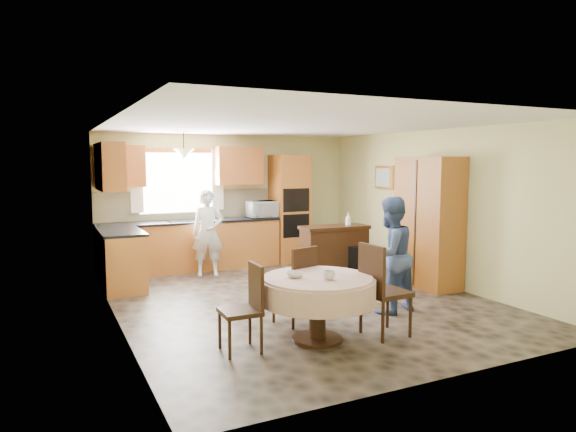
# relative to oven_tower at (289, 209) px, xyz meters

# --- Properties ---
(floor) EXTENTS (5.00, 6.00, 0.01)m
(floor) POSITION_rel_oven_tower_xyz_m (-1.15, -2.69, -1.06)
(floor) COLOR brown
(floor) RESTS_ON ground
(ceiling) EXTENTS (5.00, 6.00, 0.01)m
(ceiling) POSITION_rel_oven_tower_xyz_m (-1.15, -2.69, 1.44)
(ceiling) COLOR white
(ceiling) RESTS_ON wall_back
(wall_back) EXTENTS (5.00, 0.02, 2.50)m
(wall_back) POSITION_rel_oven_tower_xyz_m (-1.15, 0.31, 0.19)
(wall_back) COLOR #C6C37F
(wall_back) RESTS_ON floor
(wall_front) EXTENTS (5.00, 0.02, 2.50)m
(wall_front) POSITION_rel_oven_tower_xyz_m (-1.15, -5.69, 0.19)
(wall_front) COLOR #C6C37F
(wall_front) RESTS_ON floor
(wall_left) EXTENTS (0.02, 6.00, 2.50)m
(wall_left) POSITION_rel_oven_tower_xyz_m (-3.65, -2.69, 0.19)
(wall_left) COLOR #C6C37F
(wall_left) RESTS_ON floor
(wall_right) EXTENTS (0.02, 6.00, 2.50)m
(wall_right) POSITION_rel_oven_tower_xyz_m (1.35, -2.69, 0.19)
(wall_right) COLOR #C6C37F
(wall_right) RESTS_ON floor
(window) EXTENTS (1.40, 0.03, 1.10)m
(window) POSITION_rel_oven_tower_xyz_m (-2.15, 0.29, 0.54)
(window) COLOR white
(window) RESTS_ON wall_back
(curtain_left) EXTENTS (0.22, 0.02, 1.15)m
(curtain_left) POSITION_rel_oven_tower_xyz_m (-2.90, 0.24, 0.59)
(curtain_left) COLOR white
(curtain_left) RESTS_ON wall_back
(curtain_right) EXTENTS (0.22, 0.02, 1.15)m
(curtain_right) POSITION_rel_oven_tower_xyz_m (-1.40, 0.24, 0.59)
(curtain_right) COLOR white
(curtain_right) RESTS_ON wall_back
(base_cab_back) EXTENTS (3.30, 0.60, 0.88)m
(base_cab_back) POSITION_rel_oven_tower_xyz_m (-2.00, 0.01, -0.62)
(base_cab_back) COLOR #D07A37
(base_cab_back) RESTS_ON floor
(counter_back) EXTENTS (3.30, 0.64, 0.04)m
(counter_back) POSITION_rel_oven_tower_xyz_m (-2.00, 0.01, -0.16)
(counter_back) COLOR black
(counter_back) RESTS_ON base_cab_back
(base_cab_left) EXTENTS (0.60, 1.20, 0.88)m
(base_cab_left) POSITION_rel_oven_tower_xyz_m (-3.35, -0.89, -0.62)
(base_cab_left) COLOR #D07A37
(base_cab_left) RESTS_ON floor
(counter_left) EXTENTS (0.64, 1.20, 0.04)m
(counter_left) POSITION_rel_oven_tower_xyz_m (-3.35, -0.89, -0.16)
(counter_left) COLOR black
(counter_left) RESTS_ON base_cab_left
(backsplash) EXTENTS (3.30, 0.02, 0.55)m
(backsplash) POSITION_rel_oven_tower_xyz_m (-2.00, 0.30, 0.12)
(backsplash) COLOR beige
(backsplash) RESTS_ON wall_back
(wall_cab_left) EXTENTS (0.85, 0.33, 0.72)m
(wall_cab_left) POSITION_rel_oven_tower_xyz_m (-3.20, 0.15, 0.85)
(wall_cab_left) COLOR #CA6A32
(wall_cab_left) RESTS_ON wall_back
(wall_cab_right) EXTENTS (0.90, 0.33, 0.72)m
(wall_cab_right) POSITION_rel_oven_tower_xyz_m (-1.00, 0.15, 0.85)
(wall_cab_right) COLOR #CA6A32
(wall_cab_right) RESTS_ON wall_back
(wall_cab_side) EXTENTS (0.33, 1.20, 0.72)m
(wall_cab_side) POSITION_rel_oven_tower_xyz_m (-3.48, -0.89, 0.85)
(wall_cab_side) COLOR #CA6A32
(wall_cab_side) RESTS_ON wall_left
(oven_tower) EXTENTS (0.66, 0.62, 2.12)m
(oven_tower) POSITION_rel_oven_tower_xyz_m (0.00, 0.00, 0.00)
(oven_tower) COLOR #D07A37
(oven_tower) RESTS_ON floor
(oven_upper) EXTENTS (0.56, 0.01, 0.45)m
(oven_upper) POSITION_rel_oven_tower_xyz_m (0.00, -0.31, 0.19)
(oven_upper) COLOR black
(oven_upper) RESTS_ON oven_tower
(oven_lower) EXTENTS (0.56, 0.01, 0.45)m
(oven_lower) POSITION_rel_oven_tower_xyz_m (0.00, -0.31, -0.31)
(oven_lower) COLOR black
(oven_lower) RESTS_ON oven_tower
(pendant) EXTENTS (0.36, 0.36, 0.18)m
(pendant) POSITION_rel_oven_tower_xyz_m (-2.15, -0.19, 1.06)
(pendant) COLOR beige
(pendant) RESTS_ON ceiling
(sideboard) EXTENTS (1.19, 0.54, 0.84)m
(sideboard) POSITION_rel_oven_tower_xyz_m (0.07, -1.63, -0.64)
(sideboard) COLOR #371D0F
(sideboard) RESTS_ON floor
(space_heater) EXTENTS (0.46, 0.36, 0.56)m
(space_heater) POSITION_rel_oven_tower_xyz_m (0.42, -1.87, -0.78)
(space_heater) COLOR black
(space_heater) RESTS_ON floor
(cupboard) EXTENTS (0.54, 1.08, 2.06)m
(cupboard) POSITION_rel_oven_tower_xyz_m (1.07, -2.85, -0.03)
(cupboard) COLOR #D07A37
(cupboard) RESTS_ON floor
(dining_table) EXTENTS (1.27, 1.27, 0.72)m
(dining_table) POSITION_rel_oven_tower_xyz_m (-1.74, -4.30, -0.50)
(dining_table) COLOR #371D0F
(dining_table) RESTS_ON floor
(chair_left) EXTENTS (0.41, 0.41, 0.92)m
(chair_left) POSITION_rel_oven_tower_xyz_m (-2.55, -4.23, -0.55)
(chair_left) COLOR #371D0F
(chair_left) RESTS_ON floor
(chair_back) EXTENTS (0.52, 0.52, 0.97)m
(chair_back) POSITION_rel_oven_tower_xyz_m (-1.67, -3.69, -0.53)
(chair_back) COLOR #371D0F
(chair_back) RESTS_ON floor
(chair_right) EXTENTS (0.49, 0.49, 1.07)m
(chair_right) POSITION_rel_oven_tower_xyz_m (-1.04, -4.47, -0.47)
(chair_right) COLOR #371D0F
(chair_right) RESTS_ON floor
(framed_picture) EXTENTS (0.06, 0.52, 0.43)m
(framed_picture) POSITION_rel_oven_tower_xyz_m (1.32, -1.33, 0.63)
(framed_picture) COLOR gold
(framed_picture) RESTS_ON wall_right
(microwave) EXTENTS (0.58, 0.41, 0.31)m
(microwave) POSITION_rel_oven_tower_xyz_m (-0.60, -0.04, 0.02)
(microwave) COLOR silver
(microwave) RESTS_ON counter_back
(person_sink) EXTENTS (0.62, 0.48, 1.51)m
(person_sink) POSITION_rel_oven_tower_xyz_m (-1.84, -0.54, -0.31)
(person_sink) COLOR silver
(person_sink) RESTS_ON floor
(person_dining) EXTENTS (0.83, 0.70, 1.53)m
(person_dining) POSITION_rel_oven_tower_xyz_m (-0.35, -3.75, -0.29)
(person_dining) COLOR #3C5084
(person_dining) RESTS_ON floor
(bowl_sideboard) EXTENTS (0.22, 0.22, 0.05)m
(bowl_sideboard) POSITION_rel_oven_tower_xyz_m (-0.19, -1.63, -0.20)
(bowl_sideboard) COLOR #B2B2B2
(bowl_sideboard) RESTS_ON sideboard
(bottle_sideboard) EXTENTS (0.13, 0.13, 0.27)m
(bottle_sideboard) POSITION_rel_oven_tower_xyz_m (0.35, -1.63, -0.09)
(bottle_sideboard) COLOR silver
(bottle_sideboard) RESTS_ON sideboard
(cup_table) EXTENTS (0.15, 0.15, 0.10)m
(cup_table) POSITION_rel_oven_tower_xyz_m (-1.70, -4.47, -0.29)
(cup_table) COLOR #B2B2B2
(cup_table) RESTS_ON dining_table
(bowl_table) EXTENTS (0.20, 0.20, 0.06)m
(bowl_table) POSITION_rel_oven_tower_xyz_m (-1.98, -4.22, -0.31)
(bowl_table) COLOR #B2B2B2
(bowl_table) RESTS_ON dining_table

